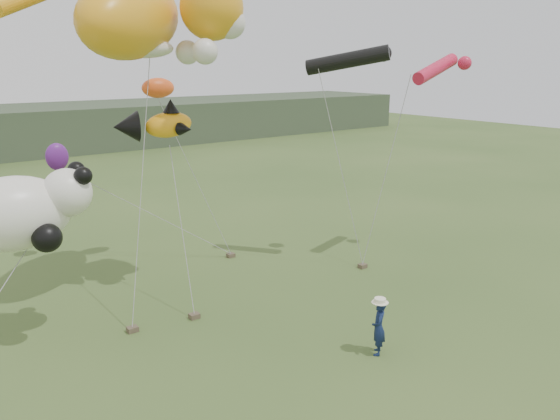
{
  "coord_description": "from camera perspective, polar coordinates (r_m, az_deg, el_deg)",
  "views": [
    {
      "loc": [
        -9.28,
        -9.55,
        7.92
      ],
      "look_at": [
        0.17,
        3.0,
        3.67
      ],
      "focal_mm": 35.0,
      "sensor_mm": 36.0,
      "label": 1
    }
  ],
  "objects": [
    {
      "name": "sandbag_anchors",
      "position": [
        18.59,
        -8.81,
        -10.0
      ],
      "size": [
        15.65,
        6.07,
        0.16
      ],
      "color": "brown",
      "rests_on": "ground"
    },
    {
      "name": "misc_kites",
      "position": [
        22.27,
        -17.06,
        9.12
      ],
      "size": [
        4.34,
        3.29,
        3.58
      ],
      "color": "#F9581E",
      "rests_on": "ground"
    },
    {
      "name": "festival_attendant",
      "position": [
        15.76,
        10.27,
        -12.01
      ],
      "size": [
        0.69,
        0.67,
        1.59
      ],
      "primitive_type": "imported",
      "rotation": [
        0.0,
        0.0,
        3.88
      ],
      "color": "#121E43",
      "rests_on": "ground"
    },
    {
      "name": "cat_kite",
      "position": [
        18.63,
        -13.5,
        19.02
      ],
      "size": [
        7.29,
        5.75,
        3.31
      ],
      "color": "orange",
      "rests_on": "ground"
    },
    {
      "name": "ground",
      "position": [
        15.5,
        6.43,
        -15.71
      ],
      "size": [
        120.0,
        120.0,
        0.0
      ],
      "primitive_type": "plane",
      "color": "#385123",
      "rests_on": "ground"
    },
    {
      "name": "panda_kite",
      "position": [
        16.54,
        -25.28,
        -0.09
      ],
      "size": [
        3.63,
        2.35,
        2.25
      ],
      "color": "white",
      "rests_on": "ground"
    },
    {
      "name": "fish_kite",
      "position": [
        18.84,
        -13.13,
        8.69
      ],
      "size": [
        2.75,
        1.81,
        1.36
      ],
      "color": "#F9A115",
      "rests_on": "ground"
    },
    {
      "name": "tube_kites",
      "position": [
        21.95,
        11.33,
        14.88
      ],
      "size": [
        5.94,
        3.7,
        1.48
      ],
      "color": "black",
      "rests_on": "ground"
    }
  ]
}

